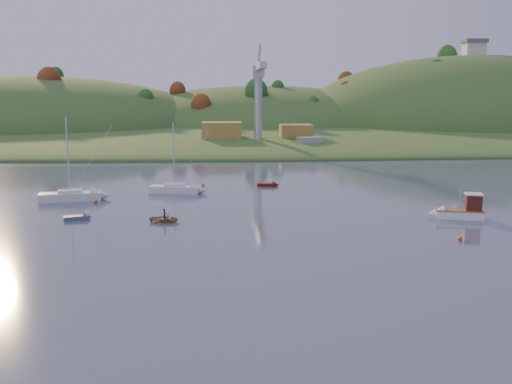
{
  "coord_description": "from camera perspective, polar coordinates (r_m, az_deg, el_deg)",
  "views": [
    {
      "loc": [
        -8.84,
        -36.54,
        15.64
      ],
      "look_at": [
        -3.96,
        38.25,
        2.37
      ],
      "focal_mm": 40.0,
      "sensor_mm": 36.0,
      "label": 1
    }
  ],
  "objects": [
    {
      "name": "buoy_2",
      "position": [
        95.35,
        -5.33,
        0.71
      ],
      "size": [
        0.5,
        0.5,
        0.5
      ],
      "primitive_type": "sphere",
      "color": "#EB500C",
      "rests_on": "ground"
    },
    {
      "name": "red_tender",
      "position": [
        95.12,
        1.49,
        0.73
      ],
      "size": [
        3.77,
        1.66,
        1.24
      ],
      "rotation": [
        0.0,
        0.0,
        -0.12
      ],
      "color": "#54130C",
      "rests_on": "ground"
    },
    {
      "name": "work_vessel",
      "position": [
        150.63,
        5.4,
        4.56
      ],
      "size": [
        15.82,
        10.72,
        3.84
      ],
      "rotation": [
        0.0,
        0.0,
        0.4
      ],
      "color": "#4F5868",
      "rests_on": "ground"
    },
    {
      "name": "grey_dinghy",
      "position": [
        73.79,
        -17.1,
        -2.44
      ],
      "size": [
        3.56,
        2.21,
        1.25
      ],
      "rotation": [
        0.0,
        0.0,
        0.31
      ],
      "color": "#50576A",
      "rests_on": "ground"
    },
    {
      "name": "fishing_boat",
      "position": [
        75.21,
        19.32,
        -1.8
      ],
      "size": [
        7.03,
        3.61,
        4.29
      ],
      "rotation": [
        0.0,
        0.0,
        2.9
      ],
      "color": "white",
      "rests_on": "ground"
    },
    {
      "name": "hilltop_house",
      "position": [
        254.38,
        20.96,
        13.4
      ],
      "size": [
        9.0,
        7.0,
        6.45
      ],
      "color": "beige",
      "rests_on": "hill_right"
    },
    {
      "name": "dock_crane",
      "position": [
        155.31,
        0.27,
        10.61
      ],
      "size": [
        3.2,
        28.0,
        20.3
      ],
      "color": "#B7B7BC",
      "rests_on": "wharf"
    },
    {
      "name": "buoy_0",
      "position": [
        64.37,
        19.73,
        -4.4
      ],
      "size": [
        0.5,
        0.5,
        0.5
      ],
      "primitive_type": "sphere",
      "color": "#EB500C",
      "rests_on": "ground"
    },
    {
      "name": "paddler",
      "position": [
        70.05,
        -9.13,
        -2.41
      ],
      "size": [
        0.41,
        0.55,
        1.38
      ],
      "primitive_type": "imported",
      "rotation": [
        0.0,
        0.0,
        1.41
      ],
      "color": "black",
      "rests_on": "ground"
    },
    {
      "name": "canoe",
      "position": [
        70.12,
        -9.12,
        -2.66
      ],
      "size": [
        4.02,
        3.16,
        0.75
      ],
      "primitive_type": "imported",
      "rotation": [
        0.0,
        0.0,
        1.41
      ],
      "color": "#9B7D55",
      "rests_on": "ground"
    },
    {
      "name": "ground",
      "position": [
        40.72,
        9.33,
        -12.69
      ],
      "size": [
        500.0,
        500.0,
        0.0
      ],
      "primitive_type": "plane",
      "color": "#313851",
      "rests_on": "ground"
    },
    {
      "name": "hill_left",
      "position": [
        250.56,
        -22.75,
        5.69
      ],
      "size": [
        170.0,
        140.0,
        44.0
      ],
      "primitive_type": "ellipsoid",
      "color": "#355020",
      "rests_on": "ground"
    },
    {
      "name": "hill_right",
      "position": [
        254.24,
        20.49,
        5.89
      ],
      "size": [
        150.0,
        130.0,
        60.0
      ],
      "primitive_type": "ellipsoid",
      "color": "#355020",
      "rests_on": "ground"
    },
    {
      "name": "shed_east",
      "position": [
        162.41,
        4.02,
        6.05
      ],
      "size": [
        9.0,
        7.0,
        4.0
      ],
      "primitive_type": "cube",
      "color": "olive",
      "rests_on": "wharf"
    },
    {
      "name": "far_shore",
      "position": [
        267.14,
        -1.85,
        6.68
      ],
      "size": [
        620.0,
        220.0,
        1.5
      ],
      "primitive_type": "cube",
      "color": "#355020",
      "rests_on": "ground"
    },
    {
      "name": "wharf",
      "position": [
        159.79,
        1.25,
        4.86
      ],
      "size": [
        42.0,
        16.0,
        2.4
      ],
      "primitive_type": "cube",
      "color": "slate",
      "rests_on": "ground"
    },
    {
      "name": "buoy_1",
      "position": [
        83.82,
        -15.76,
        -0.92
      ],
      "size": [
        0.5,
        0.5,
        0.5
      ],
      "primitive_type": "sphere",
      "color": "#EB500C",
      "rests_on": "ground"
    },
    {
      "name": "sailboat_near",
      "position": [
        86.77,
        -18.09,
        -0.33
      ],
      "size": [
        8.99,
        3.98,
        12.04
      ],
      "rotation": [
        0.0,
        0.0,
        0.16
      ],
      "color": "silver",
      "rests_on": "ground"
    },
    {
      "name": "shed_west",
      "position": [
        159.91,
        -3.45,
        6.14
      ],
      "size": [
        11.0,
        8.0,
        4.8
      ],
      "primitive_type": "cube",
      "color": "olive",
      "rests_on": "wharf"
    },
    {
      "name": "hill_center",
      "position": [
        247.75,
        0.64,
        6.42
      ],
      "size": [
        140.0,
        120.0,
        36.0
      ],
      "primitive_type": "ellipsoid",
      "color": "#355020",
      "rests_on": "ground"
    },
    {
      "name": "sailboat_far",
      "position": [
        89.71,
        -8.13,
        0.36
      ],
      "size": [
        8.19,
        4.0,
        10.92
      ],
      "rotation": [
        0.0,
        0.0,
        -0.22
      ],
      "color": "silver",
      "rests_on": "ground"
    },
    {
      "name": "shore_slope",
      "position": [
        202.34,
        -1.23,
        5.61
      ],
      "size": [
        640.0,
        150.0,
        7.0
      ],
      "primitive_type": "ellipsoid",
      "color": "#355020",
      "rests_on": "ground"
    },
    {
      "name": "hillside_trees",
      "position": [
        222.26,
        -1.46,
        6.01
      ],
      "size": [
        280.0,
        50.0,
        32.0
      ],
      "primitive_type": null,
      "color": "#1C4D1B",
      "rests_on": "ground"
    }
  ]
}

